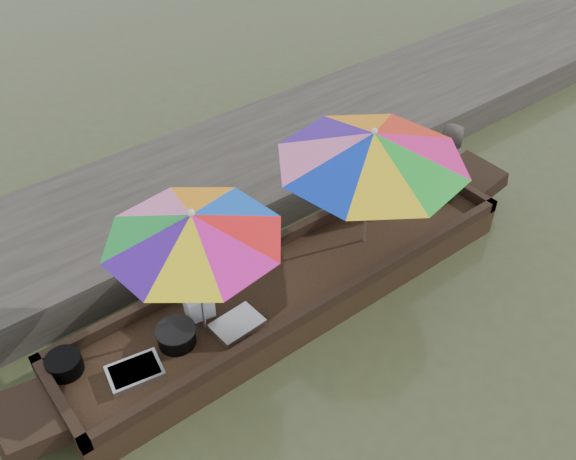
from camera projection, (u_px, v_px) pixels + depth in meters
water at (293, 300)px, 7.40m from camera, size 80.00×80.00×0.00m
dock at (192, 192)px, 8.56m from camera, size 22.00×2.20×0.50m
boat_hull at (293, 290)px, 7.28m from camera, size 5.54×1.20×0.35m
cooking_pot at (64, 364)px, 6.15m from camera, size 0.35×0.35×0.18m
tray_crayfish at (135, 373)px, 6.14m from camera, size 0.56×0.44×0.09m
tray_scallop at (237, 324)px, 6.62m from camera, size 0.53×0.39×0.06m
charcoal_grill at (176, 336)px, 6.42m from camera, size 0.38×0.38×0.18m
supply_bag at (199, 305)px, 6.69m from camera, size 0.32×0.27×0.26m
vendor at (447, 163)px, 7.94m from camera, size 0.59×0.45×1.09m
umbrella_bow at (198, 273)px, 6.13m from camera, size 2.10×2.10×1.55m
umbrella_stern at (369, 189)px, 7.16m from camera, size 2.52×2.52×1.55m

